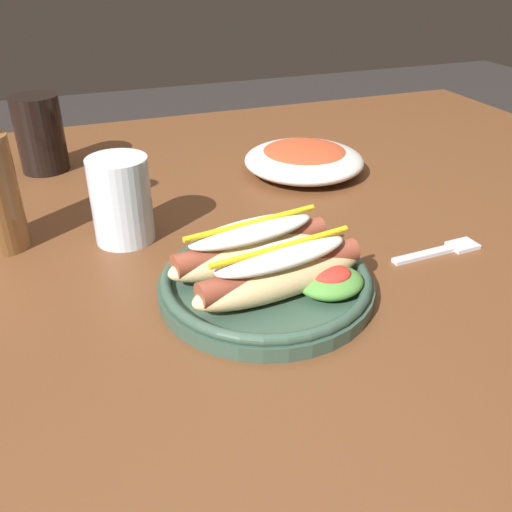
% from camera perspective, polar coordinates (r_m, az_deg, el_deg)
% --- Properties ---
extents(dining_table, '(1.50, 1.07, 0.74)m').
position_cam_1_polar(dining_table, '(0.78, -2.76, -1.94)').
color(dining_table, brown).
rests_on(dining_table, ground_plane).
extents(hot_dog_plate, '(0.23, 0.23, 0.08)m').
position_cam_1_polar(hot_dog_plate, '(0.58, 1.29, -1.67)').
color(hot_dog_plate, '#334C3D').
rests_on(hot_dog_plate, dining_table).
extents(fork, '(0.12, 0.03, 0.00)m').
position_cam_1_polar(fork, '(0.71, 18.61, 0.56)').
color(fork, silver).
rests_on(fork, dining_table).
extents(soda_cup, '(0.08, 0.08, 0.12)m').
position_cam_1_polar(soda_cup, '(0.97, -21.33, 11.61)').
color(soda_cup, black).
rests_on(soda_cup, dining_table).
extents(water_cup, '(0.07, 0.07, 0.11)m').
position_cam_1_polar(water_cup, '(0.70, -13.68, 5.61)').
color(water_cup, silver).
rests_on(water_cup, dining_table).
extents(side_bowl, '(0.19, 0.19, 0.05)m').
position_cam_1_polar(side_bowl, '(0.91, 4.96, 9.92)').
color(side_bowl, silver).
rests_on(side_bowl, dining_table).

